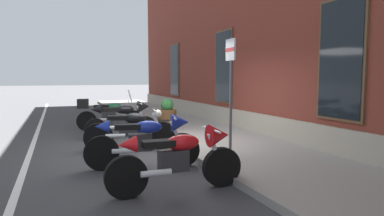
# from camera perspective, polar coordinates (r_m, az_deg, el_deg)

# --- Properties ---
(ground_plane) EXTENTS (140.00, 140.00, 0.00)m
(ground_plane) POSITION_cam_1_polar(r_m,az_deg,el_deg) (8.36, -3.70, -6.73)
(ground_plane) COLOR #38383A
(sidewalk) EXTENTS (31.75, 2.83, 0.13)m
(sidewalk) POSITION_cam_1_polar(r_m,az_deg,el_deg) (8.89, 5.03, -5.60)
(sidewalk) COLOR gray
(sidewalk) RESTS_ON ground_plane
(lane_stripe) EXTENTS (31.75, 0.12, 0.01)m
(lane_stripe) POSITION_cam_1_polar(r_m,az_deg,el_deg) (7.98, -26.28, -7.83)
(lane_stripe) COLOR silver
(lane_stripe) RESTS_ON ground_plane
(motorcycle_green_touring) EXTENTS (0.82, 2.14, 1.33)m
(motorcycle_green_touring) POSITION_cam_1_polar(r_m,az_deg,el_deg) (11.28, -14.37, -0.93)
(motorcycle_green_touring) COLOR black
(motorcycle_green_touring) RESTS_ON ground_plane
(motorcycle_black_sport) EXTENTS (0.62, 2.02, 1.08)m
(motorcycle_black_sport) POSITION_cam_1_polar(r_m,az_deg,el_deg) (9.62, -11.55, -1.72)
(motorcycle_black_sport) COLOR black
(motorcycle_black_sport) RESTS_ON ground_plane
(motorcycle_black_naked) EXTENTS (0.71, 2.14, 0.97)m
(motorcycle_black_naked) POSITION_cam_1_polar(r_m,az_deg,el_deg) (8.02, -10.30, -3.78)
(motorcycle_black_naked) COLOR black
(motorcycle_black_naked) RESTS_ON ground_plane
(motorcycle_blue_sport) EXTENTS (0.71, 2.17, 1.05)m
(motorcycle_blue_sport) POSITION_cam_1_polar(r_m,az_deg,el_deg) (6.43, -7.64, -5.24)
(motorcycle_blue_sport) COLOR black
(motorcycle_blue_sport) RESTS_ON ground_plane
(motorcycle_red_sport) EXTENTS (0.62, 2.15, 1.01)m
(motorcycle_red_sport) POSITION_cam_1_polar(r_m,az_deg,el_deg) (5.09, -1.75, -8.20)
(motorcycle_red_sport) COLOR black
(motorcycle_red_sport) RESTS_ON ground_plane
(parking_sign) EXTENTS (0.36, 0.07, 2.42)m
(parking_sign) POSITION_cam_1_polar(r_m,az_deg,el_deg) (6.95, 6.64, 4.88)
(parking_sign) COLOR #4C4C51
(parking_sign) RESTS_ON sidewalk
(barrel_planter) EXTENTS (0.61, 0.61, 0.94)m
(barrel_planter) POSITION_cam_1_polar(r_m,az_deg,el_deg) (10.47, -4.27, -1.36)
(barrel_planter) COLOR brown
(barrel_planter) RESTS_ON sidewalk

